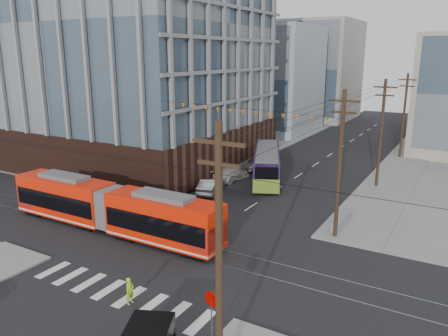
{
  "coord_description": "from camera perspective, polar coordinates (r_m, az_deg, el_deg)",
  "views": [
    {
      "loc": [
        16.46,
        -19.41,
        13.33
      ],
      "look_at": [
        0.49,
        8.26,
        4.98
      ],
      "focal_mm": 35.0,
      "sensor_mm": 36.0,
      "label": 1
    }
  ],
  "objects": [
    {
      "name": "streetcar",
      "position": [
        34.82,
        -14.48,
        -5.1
      ],
      "size": [
        19.13,
        2.73,
        3.69
      ],
      "primitive_type": null,
      "rotation": [
        0.0,
        0.0,
        0.0
      ],
      "color": "red",
      "rests_on": "ground"
    },
    {
      "name": "city_bus",
      "position": [
        47.79,
        5.62,
        0.5
      ],
      "size": [
        7.3,
        12.07,
        3.42
      ],
      "primitive_type": null,
      "rotation": [
        0.0,
        0.0,
        0.42
      ],
      "color": "#2D174F",
      "rests_on": "ground"
    },
    {
      "name": "parked_car_white",
      "position": [
        47.42,
        0.93,
        -0.77
      ],
      "size": [
        2.63,
        5.2,
        1.45
      ],
      "primitive_type": "imported",
      "rotation": [
        0.0,
        0.0,
        3.02
      ],
      "color": "#BEB7B6",
      "rests_on": "ground"
    },
    {
      "name": "bg_bldg_nw_near",
      "position": [
        78.98,
        4.97,
        11.45
      ],
      "size": [
        18.0,
        16.0,
        18.0
      ],
      "primitive_type": "cube",
      "color": "#8C99A5",
      "rests_on": "ground"
    },
    {
      "name": "ground",
      "position": [
        28.73,
        -9.38,
        -13.21
      ],
      "size": [
        160.0,
        160.0,
        0.0
      ],
      "primitive_type": "plane",
      "color": "slate"
    },
    {
      "name": "utility_pole_far",
      "position": [
        76.23,
        24.04,
        7.5
      ],
      "size": [
        0.3,
        0.3,
        11.0
      ],
      "primitive_type": "cylinder",
      "color": "black",
      "rests_on": "ground"
    },
    {
      "name": "utility_pole_near",
      "position": [
        17.45,
        -0.65,
        -12.01
      ],
      "size": [
        0.3,
        0.3,
        11.0
      ],
      "primitive_type": "cylinder",
      "color": "black",
      "rests_on": "ground"
    },
    {
      "name": "stop_sign",
      "position": [
        21.34,
        -1.64,
        -19.42
      ],
      "size": [
        1.01,
        1.01,
        2.75
      ],
      "primitive_type": null,
      "rotation": [
        0.0,
        0.0,
        -0.24
      ],
      "color": "#A10500",
      "rests_on": "ground"
    },
    {
      "name": "parked_car_silver",
      "position": [
        43.02,
        -1.74,
        -2.34
      ],
      "size": [
        2.75,
        4.92,
        1.54
      ],
      "primitive_type": "imported",
      "rotation": [
        0.0,
        0.0,
        3.4
      ],
      "color": "#959697",
      "rests_on": "ground"
    },
    {
      "name": "bg_bldg_nw_far",
      "position": [
        96.41,
        11.83,
        12.37
      ],
      "size": [
        16.0,
        18.0,
        20.0
      ],
      "primitive_type": "cube",
      "color": "gray",
      "rests_on": "ground"
    },
    {
      "name": "jersey_barrier",
      "position": [
        36.32,
        15.1,
        -6.75
      ],
      "size": [
        1.01,
        3.96,
        0.79
      ],
      "primitive_type": "cube",
      "rotation": [
        0.0,
        0.0,
        -0.03
      ],
      "color": "gray",
      "rests_on": "ground"
    },
    {
      "name": "pedestrian",
      "position": [
        25.35,
        -12.21,
        -15.41
      ],
      "size": [
        0.38,
        0.57,
        1.54
      ],
      "primitive_type": "imported",
      "rotation": [
        0.0,
        0.0,
        1.55
      ],
      "color": "#A4DF20",
      "rests_on": "ground"
    },
    {
      "name": "parked_car_grey",
      "position": [
        52.2,
        4.8,
        0.58
      ],
      "size": [
        4.05,
        5.47,
        1.38
      ],
      "primitive_type": "imported",
      "rotation": [
        0.0,
        0.0,
        2.74
      ],
      "color": "slate",
      "rests_on": "ground"
    },
    {
      "name": "office_building",
      "position": [
        57.26,
        -12.67,
        15.28
      ],
      "size": [
        30.0,
        25.0,
        28.6
      ],
      "primitive_type": "cube",
      "color": "#381E16",
      "rests_on": "ground"
    }
  ]
}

